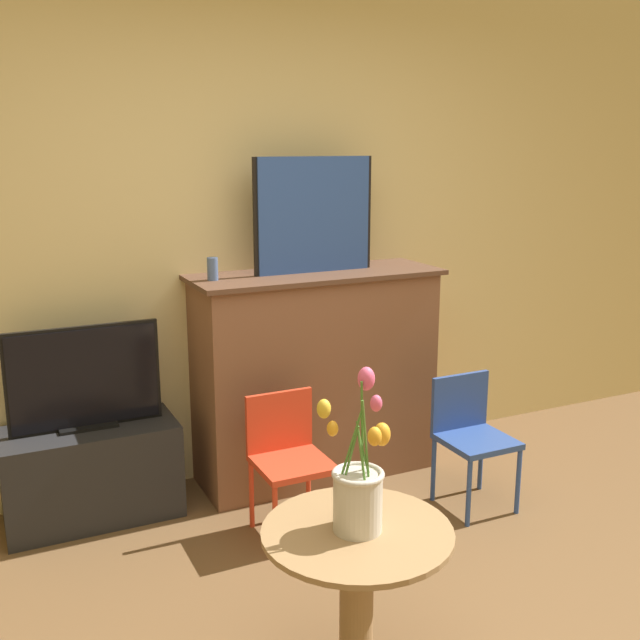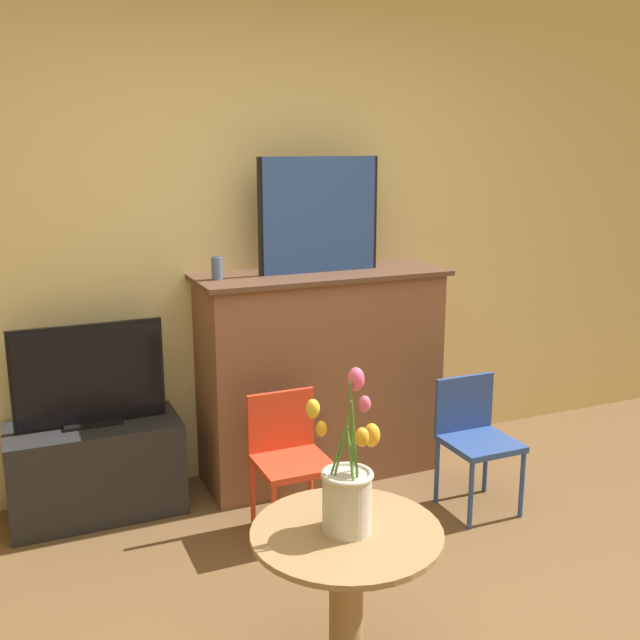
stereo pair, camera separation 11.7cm
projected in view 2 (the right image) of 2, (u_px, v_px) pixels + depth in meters
name	position (u px, v px, depth m)	size (l,w,h in m)	color
wall_back	(232.00, 231.00, 3.97)	(8.00, 0.06, 2.70)	beige
fireplace_mantel	(320.00, 373.00, 4.07)	(1.34, 0.49, 1.14)	brown
painting	(319.00, 215.00, 3.88)	(0.67, 0.03, 0.60)	black
mantel_candle	(217.00, 268.00, 3.71)	(0.05, 0.05, 0.11)	#4C6699
tv_stand	(96.00, 469.00, 3.69)	(0.82, 0.39, 0.47)	#232326
tv_monitor	(89.00, 376.00, 3.59)	(0.71, 0.12, 0.50)	black
chair_red	(289.00, 452.00, 3.51)	(0.33, 0.33, 0.66)	red
chair_blue	(474.00, 433.00, 3.74)	(0.33, 0.33, 0.66)	#2D4C99
side_table	(346.00, 585.00, 2.49)	(0.64, 0.64, 0.57)	#99754C
vase_tulips	(348.00, 488.00, 2.41)	(0.23, 0.22, 0.54)	beige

